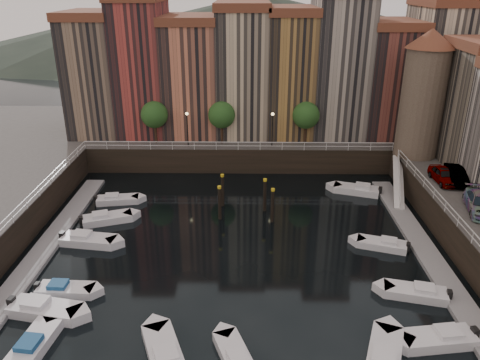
{
  "coord_description": "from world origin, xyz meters",
  "views": [
    {
      "loc": [
        1.01,
        -35.73,
        21.23
      ],
      "look_at": [
        0.4,
        4.0,
        4.28
      ],
      "focal_mm": 35.0,
      "sensor_mm": 36.0,
      "label": 1
    }
  ],
  "objects_px": {
    "gangway": "(399,179)",
    "boat_left_0": "(44,309)",
    "boat_left_1": "(65,290)",
    "mooring_pilings": "(245,199)",
    "boat_left_2": "(88,240)",
    "car_a": "(444,176)",
    "car_b": "(456,176)",
    "corner_tower": "(423,92)"
  },
  "relations": [
    {
      "from": "gangway",
      "to": "boat_left_0",
      "type": "xyz_separation_m",
      "value": [
        -30.0,
        -19.85,
        -1.51
      ]
    },
    {
      "from": "gangway",
      "to": "boat_left_1",
      "type": "relative_size",
      "value": 1.89
    },
    {
      "from": "mooring_pilings",
      "to": "boat_left_2",
      "type": "xyz_separation_m",
      "value": [
        -13.68,
        -5.9,
        -1.26
      ]
    },
    {
      "from": "gangway",
      "to": "car_a",
      "type": "height_order",
      "value": "car_a"
    },
    {
      "from": "boat_left_1",
      "to": "boat_left_2",
      "type": "bearing_deg",
      "value": 96.73
    },
    {
      "from": "boat_left_0",
      "to": "boat_left_1",
      "type": "relative_size",
      "value": 1.23
    },
    {
      "from": "boat_left_1",
      "to": "car_a",
      "type": "xyz_separation_m",
      "value": [
        32.51,
        14.04,
        3.4
      ]
    },
    {
      "from": "boat_left_1",
      "to": "car_b",
      "type": "xyz_separation_m",
      "value": [
        33.73,
        14.08,
        3.44
      ]
    },
    {
      "from": "gangway",
      "to": "car_a",
      "type": "distance_m",
      "value": 4.99
    },
    {
      "from": "corner_tower",
      "to": "boat_left_2",
      "type": "bearing_deg",
      "value": -155.53
    },
    {
      "from": "mooring_pilings",
      "to": "boat_left_1",
      "type": "relative_size",
      "value": 1.22
    },
    {
      "from": "gangway",
      "to": "car_b",
      "type": "bearing_deg",
      "value": -38.39
    },
    {
      "from": "boat_left_0",
      "to": "car_b",
      "type": "relative_size",
      "value": 1.15
    },
    {
      "from": "boat_left_0",
      "to": "car_b",
      "type": "xyz_separation_m",
      "value": [
        34.32,
        16.43,
        3.37
      ]
    },
    {
      "from": "boat_left_1",
      "to": "car_a",
      "type": "bearing_deg",
      "value": 25.78
    },
    {
      "from": "boat_left_0",
      "to": "car_a",
      "type": "height_order",
      "value": "car_a"
    },
    {
      "from": "mooring_pilings",
      "to": "boat_left_1",
      "type": "xyz_separation_m",
      "value": [
        -13.14,
        -12.96,
        -1.31
      ]
    },
    {
      "from": "corner_tower",
      "to": "mooring_pilings",
      "type": "xyz_separation_m",
      "value": [
        -19.17,
        -9.04,
        -8.54
      ]
    },
    {
      "from": "corner_tower",
      "to": "boat_left_1",
      "type": "distance_m",
      "value": 40.32
    },
    {
      "from": "mooring_pilings",
      "to": "boat_left_0",
      "type": "distance_m",
      "value": 20.6
    },
    {
      "from": "corner_tower",
      "to": "boat_left_2",
      "type": "relative_size",
      "value": 2.68
    },
    {
      "from": "boat_left_2",
      "to": "mooring_pilings",
      "type": "bearing_deg",
      "value": 31.46
    },
    {
      "from": "car_b",
      "to": "car_a",
      "type": "bearing_deg",
      "value": -166.15
    },
    {
      "from": "gangway",
      "to": "car_a",
      "type": "xyz_separation_m",
      "value": [
        3.1,
        -3.46,
        1.82
      ]
    },
    {
      "from": "corner_tower",
      "to": "car_a",
      "type": "bearing_deg",
      "value": -88.57
    },
    {
      "from": "corner_tower",
      "to": "gangway",
      "type": "xyz_separation_m",
      "value": [
        -2.9,
        -4.5,
        -8.28
      ]
    },
    {
      "from": "boat_left_1",
      "to": "gangway",
      "type": "bearing_deg",
      "value": 33.18
    },
    {
      "from": "gangway",
      "to": "car_b",
      "type": "relative_size",
      "value": 1.77
    },
    {
      "from": "car_a",
      "to": "boat_left_0",
      "type": "bearing_deg",
      "value": -156.17
    },
    {
      "from": "car_a",
      "to": "boat_left_2",
      "type": "bearing_deg",
      "value": -170.56
    },
    {
      "from": "car_a",
      "to": "car_b",
      "type": "relative_size",
      "value": 0.92
    },
    {
      "from": "corner_tower",
      "to": "boat_left_2",
      "type": "distance_m",
      "value": 37.39
    },
    {
      "from": "corner_tower",
      "to": "boat_left_0",
      "type": "distance_m",
      "value": 42.09
    },
    {
      "from": "mooring_pilings",
      "to": "car_b",
      "type": "height_order",
      "value": "car_b"
    },
    {
      "from": "corner_tower",
      "to": "mooring_pilings",
      "type": "distance_m",
      "value": 22.85
    },
    {
      "from": "mooring_pilings",
      "to": "corner_tower",
      "type": "bearing_deg",
      "value": 25.26
    },
    {
      "from": "boat_left_0",
      "to": "corner_tower",
      "type": "bearing_deg",
      "value": 47.19
    },
    {
      "from": "gangway",
      "to": "boat_left_2",
      "type": "height_order",
      "value": "gangway"
    },
    {
      "from": "boat_left_0",
      "to": "mooring_pilings",
      "type": "bearing_deg",
      "value": 58.78
    },
    {
      "from": "boat_left_1",
      "to": "corner_tower",
      "type": "bearing_deg",
      "value": 36.67
    },
    {
      "from": "mooring_pilings",
      "to": "car_a",
      "type": "height_order",
      "value": "car_a"
    },
    {
      "from": "mooring_pilings",
      "to": "boat_left_0",
      "type": "height_order",
      "value": "mooring_pilings"
    }
  ]
}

